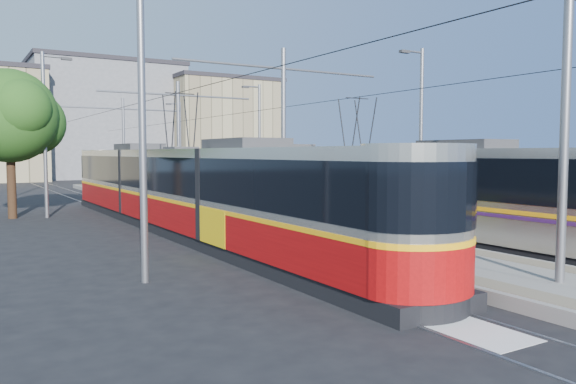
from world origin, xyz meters
TOP-DOWN VIEW (x-y plane):
  - ground at (0.00, 0.00)m, footprint 160.00×160.00m
  - platform at (0.00, 17.00)m, footprint 4.00×50.00m
  - tactile_strip_left at (-1.45, 17.00)m, footprint 0.70×50.00m
  - tactile_strip_right at (1.45, 17.00)m, footprint 0.70×50.00m
  - rails at (0.00, 17.00)m, footprint 8.71×70.00m
  - track_arrow at (-3.60, -3.00)m, footprint 1.20×5.00m
  - tram_left at (-3.60, 9.95)m, footprint 2.43×28.42m
  - tram_right at (3.60, 7.86)m, footprint 2.43×29.70m
  - catenary at (0.00, 14.15)m, footprint 9.20×70.00m
  - street_lamps at (-0.00, 21.00)m, footprint 15.18×38.22m
  - shelter at (0.87, 12.59)m, footprint 1.10×1.33m
  - tree at (-8.68, 18.68)m, footprint 4.92×4.55m
  - building_centre at (6.00, 64.00)m, footprint 18.36×14.28m
  - building_right at (20.00, 58.00)m, footprint 14.28×10.20m

SIDE VIEW (x-z plane):
  - ground at x=0.00m, z-range 0.00..0.00m
  - track_arrow at x=-3.60m, z-range 0.00..0.01m
  - rails at x=0.00m, z-range 0.00..0.03m
  - platform at x=0.00m, z-range 0.00..0.30m
  - tactile_strip_left at x=-1.45m, z-range 0.30..0.31m
  - tactile_strip_right at x=1.45m, z-range 0.30..0.31m
  - shelter at x=0.87m, z-range 0.36..2.90m
  - tram_left at x=-3.60m, z-range -1.04..4.46m
  - tram_right at x=3.60m, z-range -0.89..4.61m
  - street_lamps at x=0.00m, z-range 0.18..8.18m
  - catenary at x=0.00m, z-range 1.02..8.02m
  - tree at x=-8.68m, z-range 1.26..8.41m
  - building_right at x=20.00m, z-range 0.01..13.04m
  - building_centre at x=6.00m, z-range 0.01..14.73m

